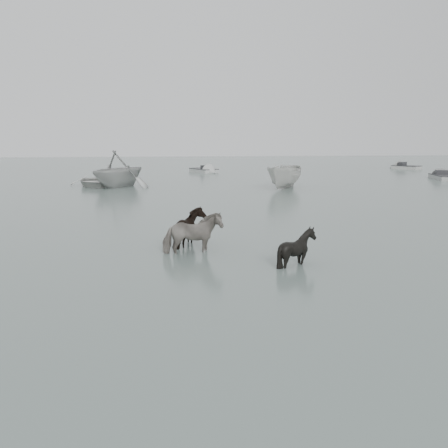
{
  "coord_description": "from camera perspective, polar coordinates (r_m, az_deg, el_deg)",
  "views": [
    {
      "loc": [
        -0.85,
        -15.6,
        3.95
      ],
      "look_at": [
        0.88,
        0.42,
        1.0
      ],
      "focal_mm": 40.0,
      "sensor_mm": 36.0,
      "label": 1
    }
  ],
  "objects": [
    {
      "name": "pony_black",
      "position": [
        15.22,
        8.36,
        -2.03
      ],
      "size": [
        1.46,
        1.34,
        1.42
      ],
      "primitive_type": "imported",
      "rotation": [
        0.0,
        0.0,
        1.4
      ],
      "color": "black",
      "rests_on": "ground"
    },
    {
      "name": "rowboat_trail",
      "position": [
        37.85,
        -11.95,
        6.3
      ],
      "size": [
        6.86,
        7.03,
        2.82
      ],
      "primitive_type": "imported",
      "rotation": [
        0.0,
        0.0,
        2.52
      ],
      "color": "#ABAEAB",
      "rests_on": "ground"
    },
    {
      "name": "boat_small",
      "position": [
        36.2,
        7.0,
        5.51
      ],
      "size": [
        4.06,
        5.05,
        1.86
      ],
      "primitive_type": "imported",
      "rotation": [
        0.0,
        0.0,
        -0.55
      ],
      "color": "beige",
      "rests_on": "ground"
    },
    {
      "name": "pony_dark",
      "position": [
        17.78,
        -3.75,
        0.0
      ],
      "size": [
        1.37,
        1.57,
        1.51
      ],
      "primitive_type": "imported",
      "rotation": [
        0.0,
        0.0,
        1.63
      ],
      "color": "black",
      "rests_on": "ground"
    },
    {
      "name": "rowboat_lead",
      "position": [
        38.74,
        -14.61,
        4.88
      ],
      "size": [
        4.35,
        5.2,
        0.93
      ],
      "primitive_type": "imported",
      "rotation": [
        0.0,
        0.0,
        0.29
      ],
      "color": "beige",
      "rests_on": "ground"
    },
    {
      "name": "skiff_mid",
      "position": [
        50.96,
        -2.34,
        6.35
      ],
      "size": [
        3.46,
        4.78,
        0.75
      ],
      "primitive_type": null,
      "rotation": [
        0.0,
        0.0,
        -1.11
      ],
      "color": "#A8AAA8",
      "rests_on": "ground"
    },
    {
      "name": "skiff_port",
      "position": [
        47.14,
        23.88,
        5.15
      ],
      "size": [
        2.5,
        5.12,
        0.75
      ],
      "primitive_type": null,
      "rotation": [
        0.0,
        0.0,
        1.38
      ],
      "color": "gray",
      "rests_on": "ground"
    },
    {
      "name": "pony_pinto",
      "position": [
        16.51,
        -3.64,
        -0.57
      ],
      "size": [
        2.06,
        1.18,
        1.64
      ],
      "primitive_type": "imported",
      "rotation": [
        0.0,
        0.0,
        1.73
      ],
      "color": "black",
      "rests_on": "ground"
    },
    {
      "name": "ground",
      "position": [
        16.11,
        -2.97,
        -3.83
      ],
      "size": [
        140.0,
        140.0,
        0.0
      ],
      "primitive_type": "plane",
      "color": "#51605A",
      "rests_on": "ground"
    },
    {
      "name": "skiff_star",
      "position": [
        59.23,
        20.13,
        6.29
      ],
      "size": [
        3.72,
        4.13,
        0.75
      ],
      "primitive_type": null,
      "rotation": [
        0.0,
        0.0,
        2.24
      ],
      "color": "#A6A6A2",
      "rests_on": "ground"
    }
  ]
}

